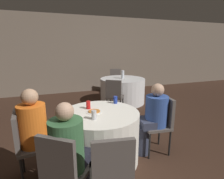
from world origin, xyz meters
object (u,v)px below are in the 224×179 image
object	(u,v)px
soda_can_silver	(94,115)
soda_can_blue	(115,100)
pizza_plate_near	(94,111)
table_near	(100,136)
chair_far_southwest	(114,94)
soda_can_red	(88,105)
bottle_far	(123,74)
chair_near_east	(161,119)
chair_far_north	(116,79)
chair_near_southwest	(63,168)
person_orange_shirt	(40,133)
chair_near_south	(112,170)
person_green_jacket	(71,154)
chair_near_west	(26,140)
table_far	(122,90)
person_blue_shirt	(152,118)

from	to	relation	value
soda_can_silver	soda_can_blue	world-z (taller)	same
pizza_plate_near	soda_can_silver	xyz separation A→B (m)	(-0.07, -0.26, 0.05)
table_near	soda_can_blue	size ratio (longest dim) A/B	9.34
chair_far_southwest	soda_can_red	distance (m)	1.71
soda_can_red	bottle_far	distance (m)	2.78
chair_near_east	soda_can_silver	size ratio (longest dim) A/B	7.45
soda_can_red	chair_far_north	bearing A→B (deg)	63.01
table_near	chair_far_north	bearing A→B (deg)	66.01
chair_near_southwest	person_orange_shirt	size ratio (longest dim) A/B	0.76
chair_near_south	soda_can_red	distance (m)	1.21
soda_can_silver	person_green_jacket	bearing A→B (deg)	-128.54
soda_can_silver	table_near	bearing A→B (deg)	56.85
soda_can_blue	chair_far_north	bearing A→B (deg)	69.22
chair_near_east	person_green_jacket	distance (m)	1.57
table_near	pizza_plate_near	distance (m)	0.39
chair_near_east	person_green_jacket	size ratio (longest dim) A/B	0.78
person_green_jacket	chair_near_east	bearing A→B (deg)	57.21
chair_near_west	chair_near_south	world-z (taller)	same
soda_can_red	chair_near_southwest	bearing A→B (deg)	-115.03
soda_can_red	pizza_plate_near	bearing A→B (deg)	-73.23
chair_near_southwest	chair_far_north	bearing A→B (deg)	100.30
table_far	chair_near_east	size ratio (longest dim) A/B	1.48
table_far	pizza_plate_near	size ratio (longest dim) A/B	5.78
chair_far_north	person_orange_shirt	size ratio (longest dim) A/B	0.76
chair_far_north	person_green_jacket	distance (m)	4.74
table_near	soda_can_blue	distance (m)	0.65
chair_far_southwest	bottle_far	bearing A→B (deg)	89.99
chair_near_east	chair_near_southwest	world-z (taller)	same
chair_near_south	pizza_plate_near	size ratio (longest dim) A/B	3.89
chair_far_southwest	bottle_far	distance (m)	1.14
chair_far_southwest	soda_can_red	world-z (taller)	chair_far_southwest
person_orange_shirt	soda_can_blue	world-z (taller)	person_orange_shirt
pizza_plate_near	soda_can_red	size ratio (longest dim) A/B	1.91
person_green_jacket	soda_can_silver	size ratio (longest dim) A/B	9.60
table_far	chair_near_southwest	distance (m)	3.87
chair_near_southwest	soda_can_silver	size ratio (longest dim) A/B	7.45
chair_far_north	person_orange_shirt	world-z (taller)	person_orange_shirt
pizza_plate_near	soda_can_red	bearing A→B (deg)	106.77
person_orange_shirt	soda_can_silver	distance (m)	0.72
chair_near_east	soda_can_blue	bearing A→B (deg)	61.68
chair_near_southwest	chair_near_west	world-z (taller)	same
table_far	person_green_jacket	xyz separation A→B (m)	(-1.91, -3.18, 0.22)
person_green_jacket	bottle_far	world-z (taller)	person_green_jacket
table_far	person_blue_shirt	bearing A→B (deg)	-102.96
table_near	soda_can_blue	xyz separation A→B (m)	(0.36, 0.32, 0.44)
table_near	bottle_far	size ratio (longest dim) A/B	4.62
soda_can_red	chair_near_south	bearing A→B (deg)	-91.79
person_orange_shirt	chair_far_southwest	bearing A→B (deg)	130.19
soda_can_silver	chair_far_southwest	bearing A→B (deg)	62.42
person_orange_shirt	soda_can_blue	distance (m)	1.26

